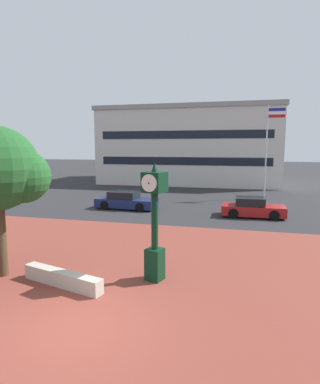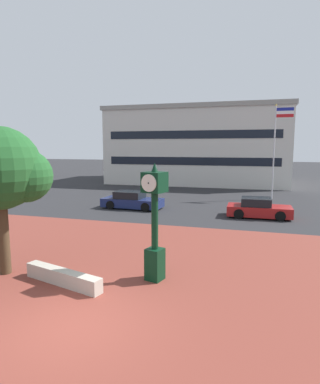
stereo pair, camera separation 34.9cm
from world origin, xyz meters
The scene contains 9 objects.
ground_plane centered at (0.00, 0.00, 0.00)m, with size 200.00×200.00×0.00m, color #262628.
plaza_brick_paving centered at (0.00, 3.57, 0.00)m, with size 44.00×15.14×0.01m, color brown.
planter_wall centered at (-1.65, 2.16, 0.25)m, with size 3.20×0.40×0.50m, color #ADA393.
street_clock centered at (1.19, 3.40, 2.06)m, with size 0.84×0.87×4.06m.
plaza_tree centered at (-4.06, 2.55, 3.74)m, with size 3.16×2.94×5.30m.
car_street_near centered at (4.72, 14.98, 0.57)m, with size 4.04×1.93×1.28m.
car_street_mid centered at (-4.35, 15.63, 0.57)m, with size 4.55×2.12×1.28m.
flagpole_primary centered at (6.08, 23.18, 4.72)m, with size 1.50×0.14×8.14m.
civic_building centered at (-2.58, 36.40, 4.69)m, with size 21.94×14.15×9.37m.
Camera 1 is at (4.03, -7.05, 4.58)m, focal length 30.63 mm.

